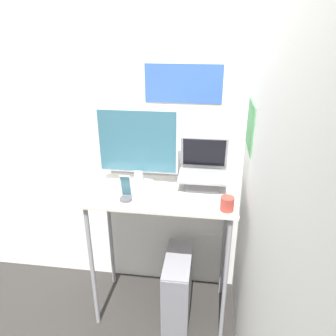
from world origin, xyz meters
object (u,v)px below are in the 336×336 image
Objects in this scene: monitor at (138,148)px; mouse at (191,201)px; keyboard at (161,200)px; computer_tower at (178,287)px; cell_phone at (126,193)px; laptop at (203,176)px.

mouse is (0.39, -0.23, -0.25)m from monitor.
mouse is (0.20, 0.02, 0.00)m from keyboard.
computer_tower is (-0.09, 0.07, -0.78)m from mouse.
monitor is 1.04× the size of computer_tower.
mouse is 0.42m from cell_phone.
keyboard is at bearing 1.56° from cell_phone.
cell_phone is at bearing -176.97° from mouse.
monitor reaches higher than laptop.
keyboard is 1.74× the size of cell_phone.
cell_phone is 0.89m from computer_tower.
monitor is at bearing 151.84° from computer_tower.
cell_phone is at bearing -165.18° from computer_tower.
laptop is at bearing 44.69° from keyboard.
mouse is at bearing -30.38° from monitor.
mouse is at bearing -37.50° from computer_tower.
computer_tower is at bearing 37.01° from keyboard.
computer_tower is at bearing 14.82° from cell_phone.
keyboard is 5.43× the size of mouse.
computer_tower is at bearing -28.16° from monitor.
cell_phone reaches higher than mouse.
mouse is at bearing 4.71° from keyboard.
cell_phone is (-0.03, -0.25, -0.21)m from monitor.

